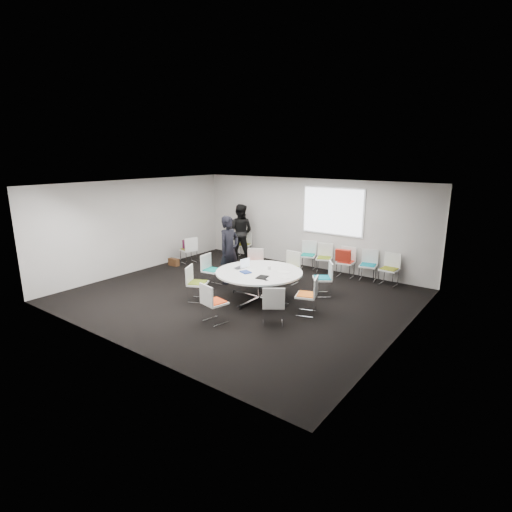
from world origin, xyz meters
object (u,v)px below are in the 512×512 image
Objects in this scene: person_back at (240,232)px; brown_bag at (174,262)px; laptop at (242,268)px; person_main at (229,250)px; chair_ring_b at (322,285)px; chair_ring_h at (273,312)px; maroon_bag at (188,245)px; chair_ring_c at (289,273)px; chair_person_back at (243,250)px; cup at (269,268)px; chair_ring_f at (197,290)px; conference_table at (259,279)px; chair_ring_a at (307,302)px; chair_ring_d at (254,270)px; chair_ring_e at (212,276)px; chair_back_b at (324,264)px; chair_back_d at (368,271)px; chair_back_a at (308,261)px; chair_back_e at (389,275)px; chair_back_c at (346,268)px; chair_ring_g at (214,310)px; chair_spare_left at (189,255)px.

person_back reaches higher than brown_bag.
person_back is 3.80m from laptop.
chair_ring_b is at bearing -73.50° from person_main.
chair_ring_h is 2.20× the size of maroon_bag.
chair_ring_c is 3.19m from chair_person_back.
cup is (1.58, -0.32, -0.17)m from person_main.
laptop is (0.66, 0.94, 0.47)m from chair_ring_f.
conference_table is at bearing 119.02° from person_back.
chair_ring_a is 5.57m from maroon_bag.
chair_ring_h is (2.21, -2.29, 0.00)m from chair_ring_d.
person_back is (-1.27, 2.82, 0.67)m from chair_ring_e.
chair_ring_e is 1.00× the size of chair_ring_h.
chair_back_b reaches higher than maroon_bag.
chair_person_back reaches higher than conference_table.
chair_ring_d is 2.88m from maroon_bag.
chair_ring_d is 2.20× the size of maroon_bag.
chair_ring_a is at bearing -4.79° from conference_table.
chair_ring_c is 2.44× the size of brown_bag.
chair_ring_a is at bearing 133.97° from chair_person_back.
chair_ring_e is 1.00× the size of chair_back_d.
chair_person_back is 1.97m from maroon_bag.
chair_back_e is (2.57, -0.04, 0.00)m from chair_back_a.
chair_ring_b and chair_back_d have the same top height.
chair_ring_b is at bearing 105.38° from chair_ring_e.
chair_ring_a is 2.27m from chair_ring_c.
chair_ring_f is 1.75m from person_main.
chair_ring_b is 1.00× the size of chair_ring_f.
chair_back_c is 2.47× the size of laptop.
chair_ring_f and chair_ring_h have the same top height.
chair_ring_f is (-2.30, -2.19, 0.00)m from chair_ring_b.
chair_back_a is 2.56m from chair_person_back.
chair_ring_h is at bearing 107.13° from chair_ring_d.
chair_ring_g is 2.47× the size of laptop.
chair_ring_f is 2.31m from chair_ring_h.
chair_back_c is (1.29, -0.05, 0.00)m from chair_back_a.
laptop is (0.56, -1.28, 0.47)m from chair_ring_d.
chair_ring_d is at bearing 24.19° from chair_back_d.
brown_bag is (-2.89, 1.83, -0.16)m from chair_ring_f.
chair_ring_f is 1.43m from chair_ring_g.
chair_back_b is at bearing -100.11° from chair_ring_c.
maroon_bag is at bearing 51.41° from chair_ring_b.
chair_ring_f is 1.00× the size of chair_back_e.
person_main reaches higher than chair_back_b.
chair_back_e is at bearing -59.18° from chair_spare_left.
chair_ring_a is at bearing 124.50° from chair_ring_d.
chair_back_b is 1.00× the size of chair_person_back.
chair_ring_d is (-1.07, 1.25, -0.25)m from conference_table.
chair_ring_h is at bearing 82.87° from chair_back_b.
chair_ring_b is 4.43m from person_back.
chair_ring_h is 1.00× the size of chair_back_d.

